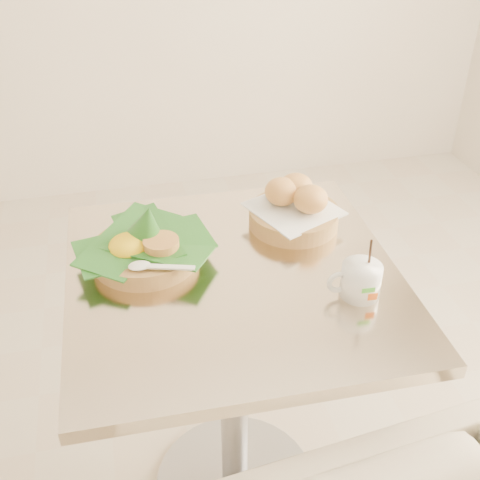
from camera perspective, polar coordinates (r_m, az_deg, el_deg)
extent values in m
cylinder|color=gray|center=(1.54, -0.54, -14.45)|extent=(0.07, 0.07, 0.69)
cube|color=beige|center=(1.29, -0.63, -3.71)|extent=(0.71, 0.71, 0.03)
cylinder|color=#A27C45|center=(1.33, -8.97, -1.19)|extent=(0.23, 0.23, 0.04)
cone|color=#1E5D1A|center=(1.30, -8.85, 1.55)|extent=(0.13, 0.14, 0.12)
ellipsoid|color=yellow|center=(1.31, -10.52, -0.57)|extent=(0.09, 0.09, 0.05)
cylinder|color=#CC9347|center=(1.29, -7.49, -0.36)|extent=(0.08, 0.08, 0.02)
cylinder|color=#A27C45|center=(1.44, 5.10, 2.21)|extent=(0.21, 0.21, 0.04)
cube|color=white|center=(1.42, 5.15, 2.97)|extent=(0.24, 0.24, 0.01)
ellipsoid|color=#B06E28|center=(1.42, 3.98, 4.61)|extent=(0.08, 0.08, 0.06)
ellipsoid|color=#B06E28|center=(1.40, 6.71, 3.86)|extent=(0.08, 0.08, 0.06)
ellipsoid|color=#B06E28|center=(1.44, 5.33, 5.03)|extent=(0.08, 0.08, 0.06)
cylinder|color=white|center=(1.23, 11.39, -3.77)|extent=(0.08, 0.08, 0.07)
torus|color=white|center=(1.21, 9.36, -3.98)|extent=(0.05, 0.01, 0.05)
cylinder|color=#4D2716|center=(1.21, 11.55, -2.60)|extent=(0.07, 0.07, 0.01)
cylinder|color=black|center=(1.21, 12.20, -1.56)|extent=(0.02, 0.04, 0.10)
cube|color=green|center=(1.20, 12.09, -4.70)|extent=(0.03, 0.00, 0.01)
cube|color=orange|center=(1.21, 12.47, -5.28)|extent=(0.02, 0.00, 0.02)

